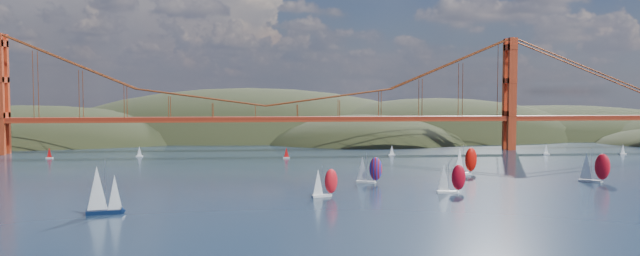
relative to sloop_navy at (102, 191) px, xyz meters
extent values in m
plane|color=black|center=(39.96, -31.87, -5.60)|extent=(1200.00, 1200.00, 0.00)
ellipsoid|color=black|center=(-100.04, 228.13, -16.80)|extent=(240.00, 140.00, 64.00)
ellipsoid|color=black|center=(29.96, 268.13, -22.40)|extent=(300.00, 180.00, 96.00)
ellipsoid|color=black|center=(149.96, 238.13, -18.90)|extent=(220.00, 140.00, 76.00)
ellipsoid|color=black|center=(99.96, 208.13, -14.00)|extent=(140.00, 110.00, 48.00)
ellipsoid|color=black|center=(239.96, 258.13, -16.10)|extent=(260.00, 160.00, 60.00)
cube|color=maroon|center=(39.96, 148.13, 10.40)|extent=(440.00, 7.00, 1.60)
cube|color=maroon|center=(39.96, 148.13, 9.20)|extent=(440.00, 7.00, 0.80)
cube|color=maroon|center=(-80.04, 148.13, 21.90)|extent=(4.00, 8.50, 55.00)
cube|color=maroon|center=(159.96, 148.13, 21.90)|extent=(4.00, 8.50, 55.00)
cube|color=black|center=(0.31, 0.07, -5.12)|extent=(8.41, 3.93, 0.97)
cylinder|color=#99999E|center=(0.71, 0.15, 1.23)|extent=(0.12, 0.12, 11.72)
cone|color=white|center=(-1.12, -0.24, 0.64)|extent=(5.40, 5.40, 10.31)
cone|color=white|center=(2.69, 0.58, -0.53)|extent=(3.86, 3.86, 8.20)
cube|color=white|center=(53.48, 18.81, -5.29)|extent=(5.50, 3.01, 0.64)
cylinder|color=#99999E|center=(53.74, 18.89, -0.99)|extent=(0.08, 0.08, 7.95)
cone|color=white|center=(52.57, 18.53, -1.39)|extent=(3.72, 3.72, 7.00)
ellipsoid|color=red|center=(56.26, 19.69, -1.39)|extent=(4.24, 3.34, 6.68)
cube|color=white|center=(89.61, 21.52, -5.26)|extent=(5.82, 2.08, 0.68)
cylinder|color=#99999E|center=(89.90, 21.50, -0.64)|extent=(0.09, 0.09, 8.56)
cone|color=white|center=(88.59, 21.61, -1.07)|extent=(3.45, 3.45, 7.53)
ellipsoid|color=#B40718|center=(92.74, 21.26, -1.07)|extent=(4.19, 2.84, 7.19)
cube|color=silver|center=(141.15, 38.11, -5.21)|extent=(6.34, 5.30, 0.78)
cylinder|color=#99999E|center=(141.42, 37.92, 0.06)|extent=(0.10, 0.10, 9.77)
cone|color=white|center=(140.21, 38.80, -0.43)|extent=(5.09, 5.09, 8.59)
ellipsoid|color=red|center=(144.05, 36.01, -0.43)|extent=(5.37, 5.00, 8.20)
cube|color=silver|center=(106.44, 58.87, -5.21)|extent=(6.76, 3.74, 0.78)
cylinder|color=#99999E|center=(106.75, 58.97, 0.06)|extent=(0.10, 0.10, 9.77)
cone|color=white|center=(105.32, 58.51, -0.43)|extent=(4.59, 4.59, 8.59)
ellipsoid|color=red|center=(109.84, 59.97, -0.43)|extent=(5.22, 4.13, 8.20)
cube|color=silver|center=(69.92, 43.15, -5.26)|extent=(6.00, 3.44, 0.69)
cylinder|color=#99999E|center=(70.19, 43.05, -0.57)|extent=(0.09, 0.09, 8.68)
cone|color=white|center=(68.93, 43.49, -1.00)|extent=(4.13, 4.13, 7.64)
ellipsoid|color=red|center=(72.92, 42.09, -1.00)|extent=(4.66, 3.74, 7.29)
cube|color=silver|center=(-53.25, 127.82, -5.35)|extent=(3.00, 1.00, 0.50)
cone|color=red|center=(-53.25, 127.82, -3.00)|extent=(2.00, 2.00, 4.20)
cube|color=silver|center=(-15.95, 130.92, -5.35)|extent=(3.00, 1.00, 0.50)
cone|color=white|center=(-15.95, 130.92, -3.00)|extent=(2.00, 2.00, 4.20)
cube|color=silver|center=(167.00, 122.39, -5.35)|extent=(3.00, 1.00, 0.50)
cone|color=white|center=(167.00, 122.39, -3.00)|extent=(2.00, 2.00, 4.20)
cube|color=silver|center=(202.40, 119.85, -5.35)|extent=(3.00, 1.00, 0.50)
cone|color=white|center=(202.40, 119.85, -3.00)|extent=(2.00, 2.00, 4.20)
cube|color=silver|center=(96.22, 126.13, -5.35)|extent=(3.00, 1.00, 0.50)
cone|color=white|center=(96.22, 126.13, -3.00)|extent=(2.00, 2.00, 4.20)
cube|color=silver|center=(48.37, 118.96, -5.35)|extent=(3.00, 1.00, 0.50)
cone|color=red|center=(48.37, 118.96, -3.00)|extent=(2.00, 2.00, 4.20)
camera|label=1|loc=(36.61, -149.01, 23.16)|focal=35.00mm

